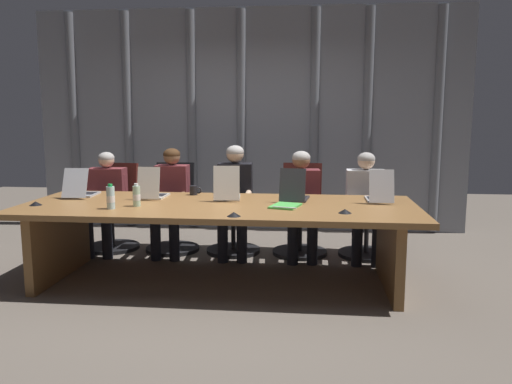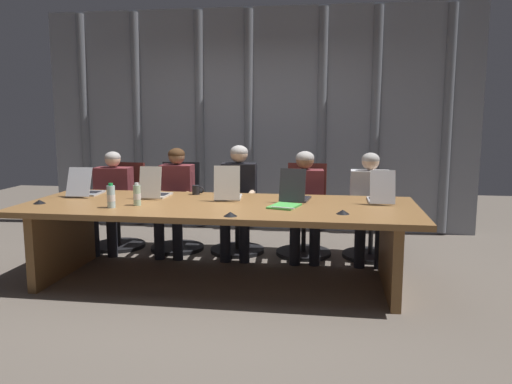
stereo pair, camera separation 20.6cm
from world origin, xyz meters
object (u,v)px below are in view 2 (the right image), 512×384
Objects in this scene: laptop_left_mid at (155,191)px; laptop_center at (228,193)px; office_chair_left_end at (120,215)px; person_right_end at (370,200)px; office_chair_right_end at (372,224)px; person_left_mid at (175,194)px; person_right_mid at (305,197)px; office_chair_left_mid at (178,217)px; coffee_mug_near at (196,190)px; laptop_right_mid at (295,195)px; office_chair_center at (238,219)px; water_bottle_primary at (111,197)px; conference_mic_right_side at (39,202)px; spiral_notepad at (284,206)px; person_left_end at (111,195)px; person_center at (238,194)px; conference_mic_left_side at (230,214)px; laptop_left_end at (86,190)px; water_bottle_secondary at (137,195)px; office_chair_right_mid at (304,221)px; laptop_right_end at (381,196)px; conference_mic_middle at (343,212)px.

laptop_center is at bearing -89.26° from laptop_left_mid.
office_chair_left_end is 2.84m from person_right_end.
laptop_left_mid is 2.32m from office_chair_right_end.
person_left_mid is 1.42m from person_right_mid.
coffee_mug_near is at bearing 30.20° from office_chair_left_mid.
laptop_right_mid is 0.44× the size of office_chair_center.
water_bottle_primary is 0.74m from conference_mic_right_side.
office_chair_center is 2.09m from conference_mic_right_side.
coffee_mug_near is at bearing 51.44° from laptop_center.
office_chair_center is at bearing 134.76° from spiral_notepad.
person_left_end reaches higher than office_chair_center.
conference_mic_right_side is at bearing -56.71° from office_chair_center.
conference_mic_left_side is (0.21, -1.47, 0.07)m from person_center.
office_chair_center reaches higher than conference_mic_left_side.
laptop_left_end is 2.05m from spiral_notepad.
laptop_left_end is 0.48× the size of office_chair_right_end.
water_bottle_secondary is (-1.37, -0.44, 0.03)m from laptop_right_mid.
conference_mic_left_side is 1.00× the size of conference_mic_right_side.
laptop_right_mid is (2.09, -0.03, 0.00)m from laptop_left_end.
water_bottle_secondary is (-0.71, -1.11, 0.14)m from person_center.
office_chair_right_mid is at bearing 3.65° from laptop_right_mid.
office_chair_center is 2.69× the size of spiral_notepad.
person_center is at bearing -94.62° from person_right_mid.
office_chair_center is 0.75m from person_left_mid.
coffee_mug_near is (-0.31, -0.59, 0.42)m from office_chair_center.
laptop_right_end reaches higher than conference_mic_left_side.
conference_mic_middle is (1.09, -1.24, 0.07)m from person_center.
water_bottle_primary is 1.06× the size of water_bottle_secondary.
person_left_mid is 1.72m from conference_mic_left_side.
office_chair_right_mid is 8.98× the size of conference_mic_right_side.
laptop_left_end is 0.65m from person_left_end.
conference_mic_left_side is at bearing -10.99° from water_bottle_primary.
person_right_end reaches higher than office_chair_center.
person_left_mid reaches higher than coffee_mug_near.
person_left_end is 0.98× the size of person_right_mid.
spiral_notepad is (-0.12, -1.17, 0.37)m from office_chair_right_mid.
water_bottle_secondary is (0.72, -1.27, 0.46)m from office_chair_left_end.
laptop_left_mid reaches higher than office_chair_right_mid.
person_right_mid is (1.45, -0.16, 0.29)m from office_chair_left_mid.
office_chair_left_end is at bearing -80.19° from office_chair_right_end.
water_bottle_primary is (-2.28, -1.25, 0.18)m from person_right_end.
office_chair_left_mid is 0.86× the size of person_right_mid.
conference_mic_left_side is 1.00× the size of conference_mic_middle.
person_right_end is (2.82, -0.16, 0.28)m from office_chair_left_end.
spiral_notepad is (0.94, -0.57, -0.04)m from coffee_mug_near.
office_chair_left_end is at bearing -96.54° from office_chair_center.
office_chair_left_mid is at bearing 122.95° from coffee_mug_near.
person_left_mid is 1.64m from spiral_notepad.
coffee_mug_near is (0.38, -0.59, 0.41)m from office_chair_left_mid.
water_bottle_primary is 1.50m from spiral_notepad.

